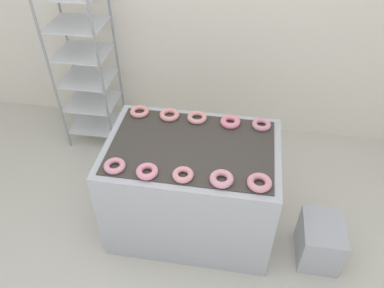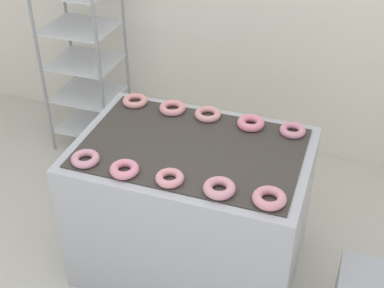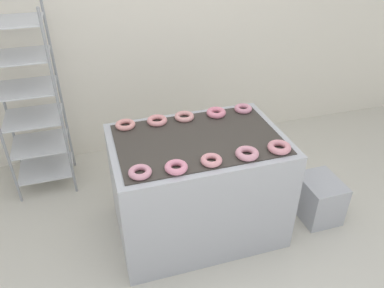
{
  "view_description": "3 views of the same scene",
  "coord_description": "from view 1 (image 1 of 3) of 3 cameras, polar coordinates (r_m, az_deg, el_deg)",
  "views": [
    {
      "loc": [
        0.32,
        -1.31,
        2.65
      ],
      "look_at": [
        0.0,
        0.68,
        0.89
      ],
      "focal_mm": 35.0,
      "sensor_mm": 36.0,
      "label": 1
    },
    {
      "loc": [
        0.76,
        -1.54,
        2.53
      ],
      "look_at": [
        0.0,
        0.68,
        0.89
      ],
      "focal_mm": 50.0,
      "sensor_mm": 36.0,
      "label": 2
    },
    {
      "loc": [
        -0.72,
        -1.5,
        2.29
      ],
      "look_at": [
        0.0,
        0.83,
        0.73
      ],
      "focal_mm": 35.0,
      "sensor_mm": 36.0,
      "label": 3
    }
  ],
  "objects": [
    {
      "name": "fryer_machine",
      "position": [
        3.0,
        0.0,
        -6.58
      ],
      "size": [
        1.27,
        0.87,
        0.87
      ],
      "color": "#A8AAB2",
      "rests_on": "ground_plane"
    },
    {
      "name": "donut_near_rightmost",
      "position": [
        2.44,
        10.23,
        -5.82
      ],
      "size": [
        0.16,
        0.16,
        0.05
      ],
      "primitive_type": "torus",
      "color": "#D48791",
      "rests_on": "fryer_machine"
    },
    {
      "name": "donut_near_left",
      "position": [
        2.5,
        -6.87,
        -4.16
      ],
      "size": [
        0.15,
        0.15,
        0.04
      ],
      "primitive_type": "torus",
      "color": "pink",
      "rests_on": "fryer_machine"
    },
    {
      "name": "donut_near_center",
      "position": [
        2.46,
        -1.38,
        -4.7
      ],
      "size": [
        0.14,
        0.14,
        0.04
      ],
      "primitive_type": "torus",
      "color": "pink",
      "rests_on": "fryer_machine"
    },
    {
      "name": "glaze_bin",
      "position": [
        3.15,
        18.9,
        -13.8
      ],
      "size": [
        0.31,
        0.38,
        0.37
      ],
      "color": "#A8AAB2",
      "rests_on": "ground_plane"
    },
    {
      "name": "donut_near_leftmost",
      "position": [
        2.57,
        -11.71,
        -3.27
      ],
      "size": [
        0.15,
        0.15,
        0.04
      ],
      "primitive_type": "torus",
      "color": "pink",
      "rests_on": "fryer_machine"
    },
    {
      "name": "donut_far_left",
      "position": [
        2.96,
        -3.45,
        4.46
      ],
      "size": [
        0.16,
        0.16,
        0.04
      ],
      "primitive_type": "torus",
      "color": "pink",
      "rests_on": "fryer_machine"
    },
    {
      "name": "donut_far_rightmost",
      "position": [
        2.9,
        10.53,
        2.93
      ],
      "size": [
        0.15,
        0.15,
        0.04
      ],
      "primitive_type": "torus",
      "color": "pink",
      "rests_on": "fryer_machine"
    },
    {
      "name": "donut_far_leftmost",
      "position": [
        3.02,
        -7.99,
        4.94
      ],
      "size": [
        0.15,
        0.15,
        0.04
      ],
      "primitive_type": "torus",
      "color": "pink",
      "rests_on": "fryer_machine"
    },
    {
      "name": "baking_rack_cart",
      "position": [
        3.81,
        -15.94,
        11.34
      ],
      "size": [
        0.51,
        0.47,
        1.69
      ],
      "color": "gray",
      "rests_on": "ground_plane"
    },
    {
      "name": "donut_far_right",
      "position": [
        2.89,
        5.86,
        3.4
      ],
      "size": [
        0.16,
        0.16,
        0.05
      ],
      "primitive_type": "torus",
      "color": "pink",
      "rests_on": "fryer_machine"
    },
    {
      "name": "donut_far_center",
      "position": [
        2.93,
        0.78,
        4.06
      ],
      "size": [
        0.15,
        0.15,
        0.04
      ],
      "primitive_type": "torus",
      "color": "#DB9593",
      "rests_on": "fryer_machine"
    },
    {
      "name": "donut_near_right",
      "position": [
        2.44,
        4.53,
        -5.31
      ],
      "size": [
        0.16,
        0.16,
        0.05
      ],
      "primitive_type": "torus",
      "color": "pink",
      "rests_on": "fryer_machine"
    },
    {
      "name": "wall_back",
      "position": [
        3.67,
        3.87,
        21.07
      ],
      "size": [
        8.0,
        0.05,
        2.8
      ],
      "color": "silver",
      "rests_on": "ground_plane"
    }
  ]
}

